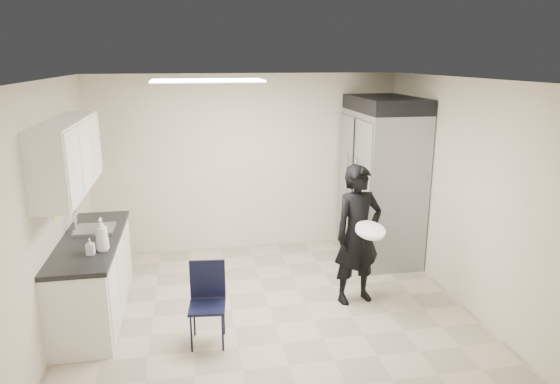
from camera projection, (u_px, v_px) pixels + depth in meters
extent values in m
plane|color=tan|center=(269.00, 307.00, 5.82)|extent=(4.50, 4.50, 0.00)
plane|color=silver|center=(268.00, 79.00, 5.14)|extent=(4.50, 4.50, 0.00)
plane|color=beige|center=(247.00, 163.00, 7.38)|extent=(4.50, 0.00, 4.50)
plane|color=beige|center=(51.00, 211.00, 5.09)|extent=(0.00, 4.00, 4.00)
plane|color=beige|center=(457.00, 190.00, 5.88)|extent=(0.00, 4.00, 4.00)
cube|color=white|center=(208.00, 81.00, 5.42)|extent=(1.20, 0.60, 0.02)
cube|color=silver|center=(94.00, 279.00, 5.55)|extent=(0.60, 1.90, 0.86)
cube|color=black|center=(89.00, 240.00, 5.44)|extent=(0.64, 1.95, 0.05)
cube|color=gray|center=(95.00, 234.00, 5.68)|extent=(0.42, 0.40, 0.14)
cylinder|color=silver|center=(76.00, 222.00, 5.61)|extent=(0.02, 0.02, 0.24)
cube|color=silver|center=(68.00, 156.00, 5.17)|extent=(0.35, 1.80, 0.75)
cube|color=black|center=(84.00, 155.00, 6.30)|extent=(0.22, 0.30, 0.35)
cube|color=yellow|center=(55.00, 215.00, 5.20)|extent=(0.00, 0.12, 0.07)
cube|color=yellow|center=(60.00, 213.00, 5.40)|extent=(0.00, 0.12, 0.07)
cube|color=gray|center=(381.00, 186.00, 7.08)|extent=(0.80, 1.35, 2.10)
cube|color=black|center=(386.00, 104.00, 6.78)|extent=(0.80, 1.35, 0.20)
cube|color=black|center=(207.00, 307.00, 4.98)|extent=(0.40, 0.40, 0.81)
imported|color=black|center=(358.00, 235.00, 5.77)|extent=(0.68, 0.53, 1.65)
cylinder|color=silver|center=(370.00, 230.00, 5.52)|extent=(0.40, 0.40, 0.04)
imported|color=white|center=(102.00, 234.00, 5.04)|extent=(0.14, 0.14, 0.34)
imported|color=#A09DA8|center=(90.00, 246.00, 4.96)|extent=(0.08, 0.08, 0.17)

